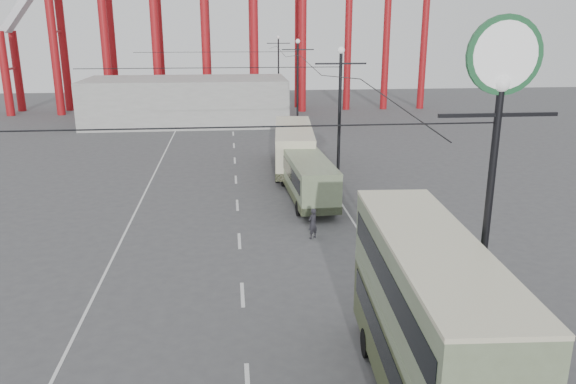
{
  "coord_description": "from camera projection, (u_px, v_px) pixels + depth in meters",
  "views": [
    {
      "loc": [
        -1.3,
        -16.8,
        10.49
      ],
      "look_at": [
        1.33,
        8.41,
        3.0
      ],
      "focal_mm": 35.0,
      "sensor_mm": 36.0,
      "label": 1
    }
  ],
  "objects": [
    {
      "name": "lamp_post_mid",
      "position": [
        339.0,
        122.0,
        35.53
      ],
      "size": [
        3.2,
        0.44,
        9.32
      ],
      "color": "black",
      "rests_on": "ground"
    },
    {
      "name": "fairground_shed",
      "position": [
        187.0,
        101.0,
        62.65
      ],
      "size": [
        22.0,
        10.0,
        5.0
      ],
      "primitive_type": "cube",
      "color": "gray",
      "rests_on": "ground"
    },
    {
      "name": "single_decker_cream",
      "position": [
        294.0,
        146.0,
        42.04
      ],
      "size": [
        3.64,
        10.87,
        3.32
      ],
      "rotation": [
        0.0,
        0.0,
        -0.09
      ],
      "color": "beige",
      "rests_on": "ground"
    },
    {
      "name": "road_markings",
      "position": [
        238.0,
        188.0,
        37.83
      ],
      "size": [
        12.52,
        120.0,
        0.01
      ],
      "color": "silver",
      "rests_on": "ground"
    },
    {
      "name": "ground",
      "position": [
        275.0,
        347.0,
        19.13
      ],
      "size": [
        160.0,
        160.0,
        0.0
      ],
      "primitive_type": "plane",
      "color": "#454548",
      "rests_on": "ground"
    },
    {
      "name": "lamp_post_far",
      "position": [
        298.0,
        87.0,
        56.52
      ],
      "size": [
        3.2,
        0.44,
        9.32
      ],
      "color": "black",
      "rests_on": "ground"
    },
    {
      "name": "pedestrian",
      "position": [
        313.0,
        223.0,
        28.72
      ],
      "size": [
        0.7,
        0.67,
        1.61
      ],
      "primitive_type": "imported",
      "rotation": [
        0.0,
        0.0,
        3.82
      ],
      "color": "black",
      "rests_on": "ground"
    },
    {
      "name": "lamp_post_near",
      "position": [
        496.0,
        132.0,
        14.6
      ],
      "size": [
        3.2,
        0.44,
        10.8
      ],
      "color": "black",
      "rests_on": "ground"
    },
    {
      "name": "single_decker_green",
      "position": [
        306.0,
        174.0,
        35.22
      ],
      "size": [
        2.72,
        10.02,
        2.81
      ],
      "rotation": [
        0.0,
        0.0,
        0.04
      ],
      "color": "#697656",
      "rests_on": "ground"
    },
    {
      "name": "lamp_post_distant",
      "position": [
        278.0,
        70.0,
        77.5
      ],
      "size": [
        3.2,
        0.44,
        9.32
      ],
      "color": "black",
      "rests_on": "ground"
    },
    {
      "name": "double_decker_bus",
      "position": [
        427.0,
        318.0,
        15.3
      ],
      "size": [
        2.96,
        9.65,
        5.11
      ],
      "rotation": [
        0.0,
        0.0,
        -0.06
      ],
      "color": "#354022",
      "rests_on": "ground"
    }
  ]
}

